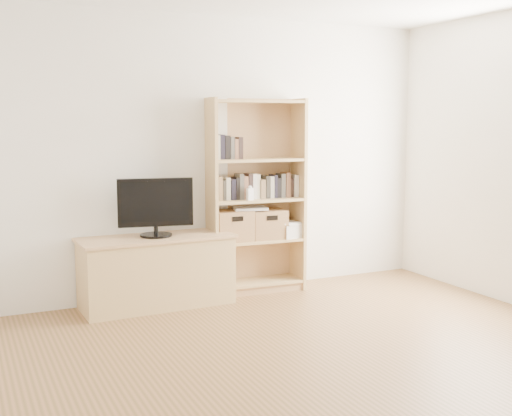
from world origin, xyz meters
TOP-DOWN VIEW (x-y plane):
  - floor at (0.00, 0.00)m, footprint 4.50×5.00m
  - back_wall at (0.00, 2.50)m, footprint 4.50×0.02m
  - tv_stand at (-0.64, 2.25)m, footprint 1.33×0.54m
  - bookshelf at (0.37, 2.34)m, footprint 0.94×0.38m
  - television at (-0.64, 2.25)m, footprint 0.65×0.17m
  - books_row_mid at (0.37, 2.36)m, footprint 0.77×0.16m
  - books_row_upper at (0.16, 2.37)m, footprint 0.38×0.15m
  - baby_monitor at (0.26, 2.24)m, footprint 0.06×0.05m
  - basket_left at (0.12, 2.34)m, footprint 0.36×0.30m
  - basket_right at (0.48, 2.32)m, footprint 0.36×0.31m
  - laptop at (0.30, 2.33)m, footprint 0.36×0.29m
  - magazine_stack at (0.68, 2.31)m, footprint 0.23×0.31m

SIDE VIEW (x-z plane):
  - floor at x=0.00m, z-range -0.01..0.01m
  - tv_stand at x=-0.64m, z-range 0.00..0.60m
  - magazine_stack at x=0.68m, z-range 0.51..0.64m
  - basket_right at x=0.48m, z-range 0.51..0.79m
  - basket_left at x=0.12m, z-range 0.51..0.80m
  - laptop at x=0.30m, z-range 0.80..0.83m
  - television at x=-0.64m, z-range 0.63..1.14m
  - bookshelf at x=0.37m, z-range 0.00..1.85m
  - baby_monitor at x=0.26m, z-range 0.90..1.02m
  - books_row_mid at x=0.37m, z-range 0.90..1.11m
  - back_wall at x=0.00m, z-range 0.00..2.60m
  - books_row_upper at x=0.16m, z-range 1.28..1.48m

